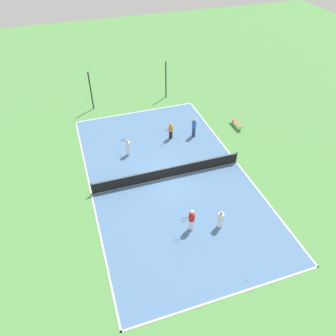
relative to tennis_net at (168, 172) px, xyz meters
The scene contains 14 objects.
ground_plane 0.51m from the tennis_net, ahead, with size 80.00×80.00×0.00m, color #518E47.
court_surface 0.50m from the tennis_net, ahead, with size 11.10×19.27×0.02m.
tennis_net is the anchor object (origin of this frame).
bench 8.98m from the tennis_net, 29.88° to the left, with size 0.36×1.65×0.45m.
player_near_white 4.11m from the tennis_net, 120.96° to the left, with size 0.63×0.99×1.40m.
player_near_blue 5.67m from the tennis_net, 49.38° to the left, with size 0.44×0.44×1.69m.
player_center_orange 4.91m from the tennis_net, 69.07° to the left, with size 0.92×0.86×1.47m.
player_far_white 5.54m from the tennis_net, 73.47° to the right, with size 0.39×0.39×1.36m.
player_coach_red 4.94m from the tennis_net, 91.87° to the right, with size 0.99×0.58×1.62m.
tennis_ball_near_net 1.51m from the tennis_net, behind, with size 0.07×0.07×0.07m, color #CCE033.
tennis_ball_far_baseline 8.16m from the tennis_net, 121.74° to the left, with size 0.07×0.07×0.07m, color #CCE033.
tennis_ball_midcourt 9.18m from the tennis_net, 81.17° to the right, with size 0.07×0.07×0.07m, color #CCE033.
fence_post_back_left 12.17m from the tennis_net, 107.37° to the left, with size 0.12×0.12×3.66m.
fence_post_back_right 12.17m from the tennis_net, 72.63° to the left, with size 0.12×0.12×3.66m.
Camera 1 is at (-5.53, -16.66, 15.78)m, focal length 35.00 mm.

